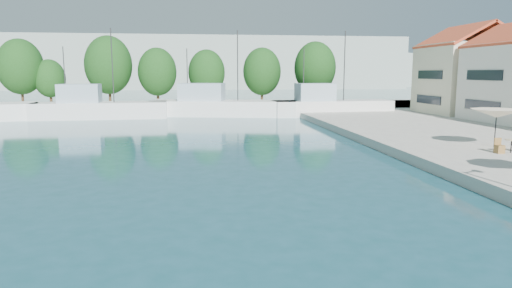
{
  "coord_description": "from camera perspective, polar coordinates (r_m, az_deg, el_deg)",
  "views": [
    {
      "loc": [
        -5.71,
        3.89,
        5.02
      ],
      "look_at": [
        -2.76,
        26.0,
        1.52
      ],
      "focal_mm": 32.0,
      "sensor_mm": 36.0,
      "label": 1
    }
  ],
  "objects": [
    {
      "name": "quay_far",
      "position": [
        63.33,
        -9.69,
        4.5
      ],
      "size": [
        90.0,
        16.0,
        0.6
      ],
      "primitive_type": "cube",
      "color": "#A39C93",
      "rests_on": "ground"
    },
    {
      "name": "hill_west",
      "position": [
        158.02,
        -16.7,
        9.62
      ],
      "size": [
        180.0,
        40.0,
        16.0
      ],
      "primitive_type": "cube",
      "color": "#94A197",
      "rests_on": "ground"
    },
    {
      "name": "hill_east",
      "position": [
        181.95,
        7.03,
        9.15
      ],
      "size": [
        140.0,
        40.0,
        12.0
      ],
      "primitive_type": "cube",
      "color": "#94A197",
      "rests_on": "ground"
    },
    {
      "name": "building_06",
      "position": [
        55.7,
        24.92,
        8.58
      ],
      "size": [
        9.0,
        8.8,
        10.2
      ],
      "color": "beige",
      "rests_on": "quay_right"
    },
    {
      "name": "trawler_02",
      "position": [
        53.36,
        -19.21,
        4.16
      ],
      "size": [
        14.45,
        4.32,
        10.2
      ],
      "rotation": [
        0.0,
        0.0,
        0.04
      ],
      "color": "silver",
      "rests_on": "ground"
    },
    {
      "name": "trawler_03",
      "position": [
        53.77,
        -4.55,
        4.66
      ],
      "size": [
        17.47,
        7.88,
        10.2
      ],
      "rotation": [
        0.0,
        0.0,
        -0.21
      ],
      "color": "white",
      "rests_on": "ground"
    },
    {
      "name": "trawler_04",
      "position": [
        54.35,
        9.11,
        4.62
      ],
      "size": [
        14.27,
        4.51,
        10.2
      ],
      "rotation": [
        0.0,
        0.0,
        0.06
      ],
      "color": "silver",
      "rests_on": "ground"
    },
    {
      "name": "tree_02",
      "position": [
        71.41,
        -27.39,
        8.57
      ],
      "size": [
        6.12,
        6.12,
        9.06
      ],
      "color": "#3F2B19",
      "rests_on": "quay_far"
    },
    {
      "name": "tree_03",
      "position": [
        70.62,
        -24.39,
        7.47
      ],
      "size": [
        4.25,
        4.25,
        6.28
      ],
      "color": "#3F2B19",
      "rests_on": "quay_far"
    },
    {
      "name": "tree_04",
      "position": [
        66.57,
        -17.96,
        9.37
      ],
      "size": [
        6.39,
        6.39,
        9.45
      ],
      "color": "#3F2B19",
      "rests_on": "quay_far"
    },
    {
      "name": "tree_05",
      "position": [
        65.27,
        -12.25,
        8.8
      ],
      "size": [
        5.3,
        5.3,
        7.85
      ],
      "color": "#3F2B19",
      "rests_on": "quay_far"
    },
    {
      "name": "tree_06",
      "position": [
        66.03,
        -6.19,
        8.87
      ],
      "size": [
        5.2,
        5.2,
        7.69
      ],
      "color": "#3F2B19",
      "rests_on": "quay_far"
    },
    {
      "name": "tree_07",
      "position": [
        65.18,
        0.75,
        9.04
      ],
      "size": [
        5.36,
        5.36,
        7.93
      ],
      "color": "#3F2B19",
      "rests_on": "quay_far"
    },
    {
      "name": "tree_08",
      "position": [
        67.39,
        7.38,
        9.43
      ],
      "size": [
        6.0,
        6.0,
        8.89
      ],
      "color": "#3F2B19",
      "rests_on": "quay_far"
    },
    {
      "name": "umbrella_cream",
      "position": [
        30.8,
        27.87,
        3.41
      ],
      "size": [
        3.03,
        3.03,
        2.27
      ],
      "color": "black",
      "rests_on": "quay_right"
    },
    {
      "name": "cafe_table_03",
      "position": [
        29.03,
        29.27,
        -0.43
      ],
      "size": [
        1.82,
        0.7,
        0.76
      ],
      "color": "black",
      "rests_on": "quay_right"
    }
  ]
}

